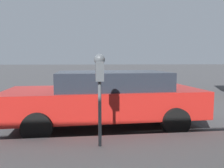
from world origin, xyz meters
name	(u,v)px	position (x,y,z in m)	size (l,w,h in m)	color
ground_plane	(97,117)	(0.00, 0.00, 0.00)	(220.00, 220.00, 0.00)	#424244
parking_meter	(100,76)	(-2.73, 0.07, 1.43)	(0.21, 0.19, 1.63)	#4C5156
car_red	(106,97)	(-0.94, -0.20, 0.77)	(2.29, 4.96, 1.42)	#B21E19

